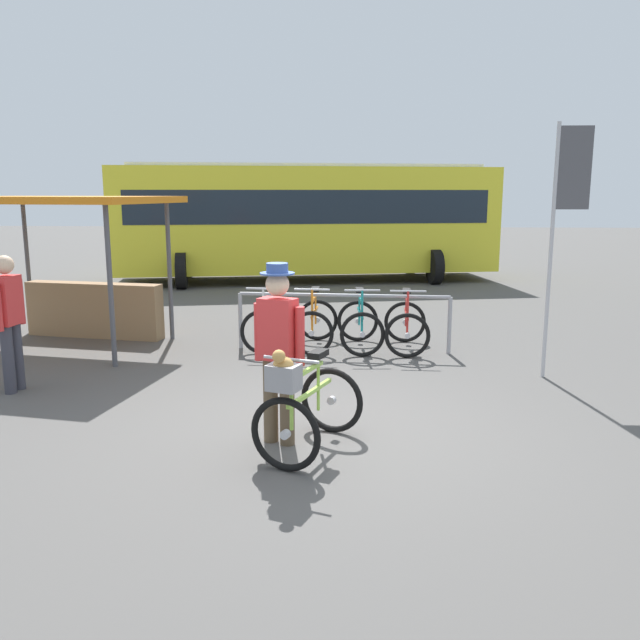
# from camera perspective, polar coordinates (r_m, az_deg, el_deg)

# --- Properties ---
(ground_plane) EXTENTS (80.00, 80.00, 0.00)m
(ground_plane) POSITION_cam_1_polar(r_m,az_deg,el_deg) (6.61, -0.19, -9.83)
(ground_plane) COLOR #514F4C
(bike_rack_rail) EXTENTS (3.20, 0.24, 0.88)m
(bike_rack_rail) POSITION_cam_1_polar(r_m,az_deg,el_deg) (9.79, 2.03, 1.09)
(bike_rack_rail) COLOR #99999E
(bike_rack_rail) RESTS_ON ground
(racked_bike_white) EXTENTS (0.77, 1.18, 0.98)m
(racked_bike_white) POSITION_cam_1_polar(r_m,az_deg,el_deg) (10.18, -4.40, -0.26)
(racked_bike_white) COLOR black
(racked_bike_white) RESTS_ON ground
(racked_bike_orange) EXTENTS (0.69, 1.13, 0.98)m
(racked_bike_orange) POSITION_cam_1_polar(r_m,az_deg,el_deg) (10.07, -0.48, -0.35)
(racked_bike_orange) COLOR black
(racked_bike_orange) RESTS_ON ground
(racked_bike_teal) EXTENTS (0.73, 1.14, 0.97)m
(racked_bike_teal) POSITION_cam_1_polar(r_m,az_deg,el_deg) (10.01, 3.50, -0.44)
(racked_bike_teal) COLOR black
(racked_bike_teal) RESTS_ON ground
(racked_bike_red) EXTENTS (0.70, 1.11, 0.97)m
(racked_bike_red) POSITION_cam_1_polar(r_m,az_deg,el_deg) (9.99, 7.51, -0.53)
(racked_bike_red) COLOR black
(racked_bike_red) RESTS_ON ground
(featured_bicycle) EXTENTS (1.00, 1.26, 1.09)m
(featured_bicycle) POSITION_cam_1_polar(r_m,az_deg,el_deg) (5.94, -1.36, -7.31)
(featured_bicycle) COLOR black
(featured_bicycle) RESTS_ON ground
(person_with_featured_bike) EXTENTS (0.49, 0.32, 1.72)m
(person_with_featured_bike) POSITION_cam_1_polar(r_m,az_deg,el_deg) (6.11, -3.65, -2.29)
(person_with_featured_bike) COLOR brown
(person_with_featured_bike) RESTS_ON ground
(pedestrian_with_backpack) EXTENTS (0.35, 0.53, 1.64)m
(pedestrian_with_backpack) POSITION_cam_1_polar(r_m,az_deg,el_deg) (8.57, -25.59, 0.43)
(pedestrian_with_backpack) COLOR #383842
(pedestrian_with_backpack) RESTS_ON ground
(bus_distant) EXTENTS (10.29, 4.63, 3.08)m
(bus_distant) POSITION_cam_1_polar(r_m,az_deg,el_deg) (17.83, -1.26, 9.05)
(bus_distant) COLOR yellow
(bus_distant) RESTS_ON ground
(market_stall) EXTENTS (3.44, 2.79, 2.30)m
(market_stall) POSITION_cam_1_polar(r_m,az_deg,el_deg) (10.96, -20.47, 5.32)
(market_stall) COLOR #4C4C51
(market_stall) RESTS_ON ground
(banner_flag) EXTENTS (0.45, 0.05, 3.20)m
(banner_flag) POSITION_cam_1_polar(r_m,az_deg,el_deg) (8.75, 20.54, 9.53)
(banner_flag) COLOR #B2B2B7
(banner_flag) RESTS_ON ground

